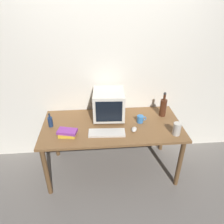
% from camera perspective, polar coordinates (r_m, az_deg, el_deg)
% --- Properties ---
extents(ground_plane, '(6.00, 6.00, 0.00)m').
position_cam_1_polar(ground_plane, '(3.07, 0.00, -14.84)').
color(ground_plane, slate).
extents(back_wall, '(4.00, 0.08, 2.50)m').
position_cam_1_polar(back_wall, '(2.79, -0.82, 10.86)').
color(back_wall, silver).
rests_on(back_wall, ground).
extents(desk, '(1.70, 0.81, 0.73)m').
position_cam_1_polar(desk, '(2.65, 0.00, -4.84)').
color(desk, brown).
rests_on(desk, ground).
extents(crt_monitor, '(0.40, 0.41, 0.37)m').
position_cam_1_polar(crt_monitor, '(2.65, -0.88, 2.01)').
color(crt_monitor, beige).
rests_on(crt_monitor, desk).
extents(keyboard, '(0.43, 0.17, 0.02)m').
position_cam_1_polar(keyboard, '(2.45, -1.42, -5.64)').
color(keyboard, beige).
rests_on(keyboard, desk).
extents(computer_mouse, '(0.09, 0.11, 0.04)m').
position_cam_1_polar(computer_mouse, '(2.51, 5.99, -4.66)').
color(computer_mouse, beige).
rests_on(computer_mouse, desk).
extents(bottle_tall, '(0.08, 0.08, 0.33)m').
position_cam_1_polar(bottle_tall, '(2.81, 13.63, 1.31)').
color(bottle_tall, '#472314').
rests_on(bottle_tall, desk).
extents(bottle_short, '(0.06, 0.06, 0.18)m').
position_cam_1_polar(bottle_short, '(2.65, -16.31, -2.48)').
color(bottle_short, navy).
rests_on(bottle_short, desk).
extents(book_stack, '(0.24, 0.18, 0.07)m').
position_cam_1_polar(book_stack, '(2.47, -11.90, -5.43)').
color(book_stack, gold).
rests_on(book_stack, desk).
extents(mug, '(0.12, 0.08, 0.09)m').
position_cam_1_polar(mug, '(2.66, 7.65, -1.88)').
color(mug, '#3370B2').
rests_on(mug, desk).
extents(metal_canister, '(0.09, 0.09, 0.15)m').
position_cam_1_polar(metal_canister, '(2.51, 17.08, -4.37)').
color(metal_canister, '#B7B2A8').
rests_on(metal_canister, desk).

